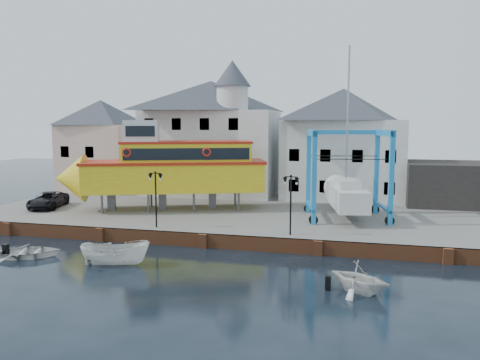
# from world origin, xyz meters

# --- Properties ---
(ground) EXTENTS (140.00, 140.00, 0.00)m
(ground) POSITION_xyz_m (0.00, 0.00, 0.00)
(ground) COLOR black
(ground) RESTS_ON ground
(hardstanding) EXTENTS (44.00, 22.00, 1.00)m
(hardstanding) POSITION_xyz_m (0.00, 11.00, 0.50)
(hardstanding) COLOR slate
(hardstanding) RESTS_ON ground
(quay_wall) EXTENTS (44.00, 0.47, 1.00)m
(quay_wall) POSITION_xyz_m (-0.00, 0.10, 0.50)
(quay_wall) COLOR brown
(quay_wall) RESTS_ON ground
(building_pink) EXTENTS (8.00, 7.00, 10.30)m
(building_pink) POSITION_xyz_m (-18.00, 18.00, 6.15)
(building_pink) COLOR beige
(building_pink) RESTS_ON hardstanding
(building_white_main) EXTENTS (14.00, 8.30, 14.00)m
(building_white_main) POSITION_xyz_m (-4.87, 18.39, 7.34)
(building_white_main) COLOR beige
(building_white_main) RESTS_ON hardstanding
(building_white_right) EXTENTS (12.00, 8.00, 11.20)m
(building_white_right) POSITION_xyz_m (9.00, 19.00, 6.60)
(building_white_right) COLOR beige
(building_white_right) RESTS_ON hardstanding
(shed_dark) EXTENTS (8.00, 7.00, 4.00)m
(shed_dark) POSITION_xyz_m (19.00, 17.00, 3.00)
(shed_dark) COLOR black
(shed_dark) RESTS_ON hardstanding
(lamp_post_left) EXTENTS (1.12, 0.32, 4.20)m
(lamp_post_left) POSITION_xyz_m (-4.00, 1.20, 4.17)
(lamp_post_left) COLOR black
(lamp_post_left) RESTS_ON hardstanding
(lamp_post_right) EXTENTS (1.12, 0.32, 4.20)m
(lamp_post_right) POSITION_xyz_m (6.00, 1.20, 4.17)
(lamp_post_right) COLOR black
(lamp_post_right) RESTS_ON hardstanding
(tour_boat) EXTENTS (18.66, 10.27, 7.96)m
(tour_boat) POSITION_xyz_m (-6.38, 8.12, 4.75)
(tour_boat) COLOR #59595E
(tour_boat) RESTS_ON hardstanding
(travel_lift) EXTENTS (7.26, 9.42, 13.83)m
(travel_lift) POSITION_xyz_m (9.52, 8.60, 3.31)
(travel_lift) COLOR #1871AF
(travel_lift) RESTS_ON hardstanding
(van) EXTENTS (3.54, 5.56, 1.43)m
(van) POSITION_xyz_m (-16.94, 6.39, 1.71)
(van) COLOR black
(van) RESTS_ON hardstanding
(motorboat_a) EXTENTS (4.56, 2.53, 1.66)m
(motorboat_a) POSITION_xyz_m (-4.00, -5.07, 0.00)
(motorboat_a) COLOR silver
(motorboat_a) RESTS_ON ground
(motorboat_c) EXTENTS (4.29, 4.12, 1.75)m
(motorboat_c) POSITION_xyz_m (10.60, -6.35, 0.00)
(motorboat_c) COLOR silver
(motorboat_c) RESTS_ON ground
(motorboat_d) EXTENTS (5.06, 4.39, 0.88)m
(motorboat_d) POSITION_xyz_m (-10.50, -4.86, 0.00)
(motorboat_d) COLOR silver
(motorboat_d) RESTS_ON ground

